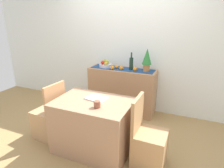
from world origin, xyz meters
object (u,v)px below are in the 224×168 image
fruit_bowl (106,65)px  chair_by_corner (148,145)px  sideboard_console (122,90)px  chair_near_window (50,121)px  dining_table (94,125)px  coffee_cup (97,104)px  potted_plant (147,59)px  open_book (96,98)px  wine_bottle (131,63)px

fruit_bowl → chair_by_corner: fruit_bowl is taller
sideboard_console → chair_near_window: size_ratio=1.43×
sideboard_console → fruit_bowl: size_ratio=4.99×
fruit_bowl → dining_table: fruit_bowl is taller
coffee_cup → potted_plant: bearing=79.4°
potted_plant → dining_table: potted_plant is taller
chair_by_corner → open_book: bearing=173.3°
fruit_bowl → potted_plant: bearing=0.0°
open_book → sideboard_console: bearing=102.9°
sideboard_console → coffee_cup: (0.19, -1.42, 0.35)m
dining_table → coffee_cup: bearing=-46.1°
coffee_cup → fruit_bowl: bearing=110.8°
sideboard_console → chair_near_window: chair_near_window is taller
chair_by_corner → dining_table: bearing=-180.0°
sideboard_console → wine_bottle: bearing=0.0°
fruit_bowl → potted_plant: size_ratio=0.62×
fruit_bowl → chair_near_window: fruit_bowl is taller
potted_plant → chair_near_window: 1.93m
open_book → potted_plant: bearing=81.4°
potted_plant → chair_by_corner: potted_plant is taller
dining_table → open_book: bearing=85.5°
sideboard_console → wine_bottle: wine_bottle is taller
sideboard_console → chair_near_window: 1.48m
fruit_bowl → open_book: size_ratio=0.92×
sideboard_console → dining_table: (0.05, -1.28, -0.06)m
chair_near_window → fruit_bowl: bearing=73.5°
sideboard_console → coffee_cup: 1.48m
sideboard_console → open_book: sideboard_console is taller
open_book → coffee_cup: bearing=-50.7°
dining_table → chair_near_window: size_ratio=1.14×
wine_bottle → chair_by_corner: bearing=-62.7°
chair_near_window → coffee_cup: bearing=-8.9°
chair_by_corner → coffee_cup: bearing=-167.2°
dining_table → sideboard_console: bearing=92.4°
fruit_bowl → potted_plant: 0.83m
fruit_bowl → open_book: fruit_bowl is taller
coffee_cup → chair_by_corner: 0.84m
coffee_cup → chair_by_corner: chair_by_corner is taller
chair_near_window → dining_table: bearing=0.1°
potted_plant → chair_near_window: bearing=-132.8°
potted_plant → open_book: size_ratio=1.48×
fruit_bowl → chair_near_window: size_ratio=0.29×
potted_plant → sideboard_console: bearing=180.0°
potted_plant → dining_table: size_ratio=0.40×
sideboard_console → wine_bottle: 0.58m
potted_plant → chair_by_corner: (0.37, -1.28, -0.84)m
chair_by_corner → wine_bottle: bearing=117.3°
wine_bottle → chair_by_corner: 1.61m
open_book → chair_near_window: chair_near_window is taller
sideboard_console → fruit_bowl: bearing=180.0°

